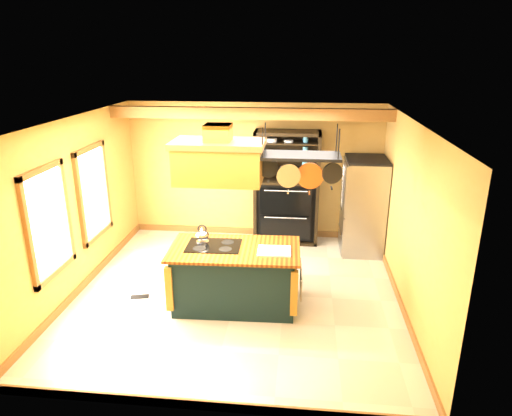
% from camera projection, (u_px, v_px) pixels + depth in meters
% --- Properties ---
extents(floor, '(5.00, 5.00, 0.00)m').
position_uv_depth(floor, '(237.00, 293.00, 7.19)').
color(floor, beige).
rests_on(floor, ground).
extents(ceiling, '(5.00, 5.00, 0.00)m').
position_uv_depth(ceiling, '(235.00, 121.00, 6.32)').
color(ceiling, white).
rests_on(ceiling, wall_back).
extents(wall_back, '(5.00, 0.02, 2.70)m').
position_uv_depth(wall_back, '(254.00, 171.00, 9.11)').
color(wall_back, '#BC8E44').
rests_on(wall_back, floor).
extents(wall_front, '(5.00, 0.02, 2.70)m').
position_uv_depth(wall_front, '(198.00, 299.00, 4.40)').
color(wall_front, '#BC8E44').
rests_on(wall_front, floor).
extents(wall_left, '(0.02, 5.00, 2.70)m').
position_uv_depth(wall_left, '(75.00, 207.00, 7.00)').
color(wall_left, '#BC8E44').
rests_on(wall_left, floor).
extents(wall_right, '(0.02, 5.00, 2.70)m').
position_uv_depth(wall_right, '(409.00, 219.00, 6.51)').
color(wall_right, '#BC8E44').
rests_on(wall_right, floor).
extents(ceiling_beam, '(5.00, 0.15, 0.20)m').
position_uv_depth(ceiling_beam, '(249.00, 113.00, 7.95)').
color(ceiling_beam, olive).
rests_on(ceiling_beam, ceiling).
extents(window_near, '(0.06, 1.06, 1.56)m').
position_uv_depth(window_near, '(49.00, 222.00, 6.23)').
color(window_near, olive).
rests_on(window_near, wall_left).
extents(window_far, '(0.06, 1.06, 1.56)m').
position_uv_depth(window_far, '(94.00, 193.00, 7.55)').
color(window_far, olive).
rests_on(window_far, wall_left).
extents(kitchen_island, '(1.92, 1.11, 1.11)m').
position_uv_depth(kitchen_island, '(235.00, 276.00, 6.74)').
color(kitchen_island, black).
rests_on(kitchen_island, floor).
extents(range_hood, '(1.25, 0.71, 0.80)m').
position_uv_depth(range_hood, '(219.00, 160.00, 6.19)').
color(range_hood, '#AE882B').
rests_on(range_hood, ceiling).
extents(pot_rack, '(1.14, 0.54, 0.88)m').
position_uv_depth(pot_rack, '(300.00, 162.00, 6.09)').
color(pot_rack, black).
rests_on(pot_rack, ceiling).
extents(refrigerator, '(0.76, 0.90, 1.75)m').
position_uv_depth(refrigerator, '(363.00, 208.00, 8.49)').
color(refrigerator, '#969A9F').
rests_on(refrigerator, floor).
extents(hutch, '(1.25, 0.57, 2.21)m').
position_uv_depth(hutch, '(286.00, 199.00, 8.97)').
color(hutch, black).
rests_on(hutch, floor).
extents(floor_register, '(0.30, 0.18, 0.01)m').
position_uv_depth(floor_register, '(140.00, 297.00, 7.08)').
color(floor_register, black).
rests_on(floor_register, floor).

